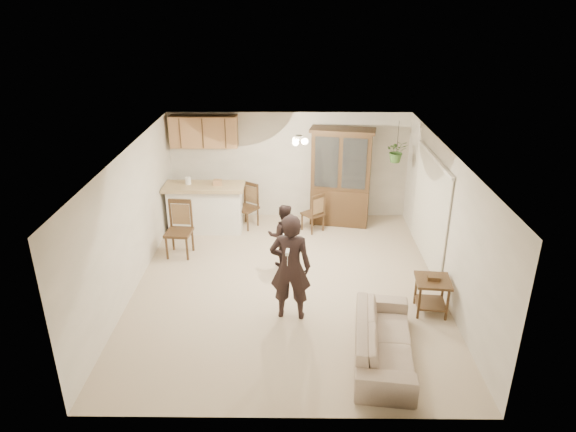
{
  "coord_description": "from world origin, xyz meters",
  "views": [
    {
      "loc": [
        0.09,
        -8.17,
        4.89
      ],
      "look_at": [
        0.01,
        0.4,
        1.2
      ],
      "focal_mm": 32.0,
      "sensor_mm": 36.0,
      "label": 1
    }
  ],
  "objects_px": {
    "adult": "(290,268)",
    "chair_bar": "(180,241)",
    "child": "(283,233)",
    "chair_hutch_right": "(313,220)",
    "chair_hutch_left": "(246,215)",
    "sofa": "(384,336)",
    "china_hutch": "(341,178)",
    "side_table": "(431,295)"
  },
  "relations": [
    {
      "from": "china_hutch",
      "to": "adult",
      "type": "bearing_deg",
      "value": -95.32
    },
    {
      "from": "child",
      "to": "chair_hutch_right",
      "type": "distance_m",
      "value": 1.77
    },
    {
      "from": "side_table",
      "to": "chair_bar",
      "type": "xyz_separation_m",
      "value": [
        -4.6,
        2.01,
        0.0
      ]
    },
    {
      "from": "chair_hutch_right",
      "to": "chair_bar",
      "type": "bearing_deg",
      "value": -15.87
    },
    {
      "from": "adult",
      "to": "chair_bar",
      "type": "xyz_separation_m",
      "value": [
        -2.26,
        2.15,
        -0.58
      ]
    },
    {
      "from": "child",
      "to": "chair_bar",
      "type": "distance_m",
      "value": 2.18
    },
    {
      "from": "adult",
      "to": "chair_hutch_right",
      "type": "distance_m",
      "value": 3.46
    },
    {
      "from": "chair_bar",
      "to": "chair_hutch_left",
      "type": "distance_m",
      "value": 1.88
    },
    {
      "from": "child",
      "to": "side_table",
      "type": "bearing_deg",
      "value": 143.74
    },
    {
      "from": "chair_bar",
      "to": "side_table",
      "type": "bearing_deg",
      "value": -18.61
    },
    {
      "from": "chair_bar",
      "to": "chair_hutch_right",
      "type": "distance_m",
      "value": 3.0
    },
    {
      "from": "china_hutch",
      "to": "side_table",
      "type": "xyz_separation_m",
      "value": [
        1.23,
        -3.67,
        -0.78
      ]
    },
    {
      "from": "sofa",
      "to": "china_hutch",
      "type": "bearing_deg",
      "value": 10.17
    },
    {
      "from": "side_table",
      "to": "chair_bar",
      "type": "distance_m",
      "value": 5.02
    },
    {
      "from": "adult",
      "to": "side_table",
      "type": "height_order",
      "value": "adult"
    },
    {
      "from": "adult",
      "to": "child",
      "type": "height_order",
      "value": "adult"
    },
    {
      "from": "child",
      "to": "chair_hutch_left",
      "type": "distance_m",
      "value": 2.05
    },
    {
      "from": "side_table",
      "to": "adult",
      "type": "bearing_deg",
      "value": -176.55
    },
    {
      "from": "sofa",
      "to": "side_table",
      "type": "distance_m",
      "value": 1.54
    },
    {
      "from": "china_hutch",
      "to": "child",
      "type": "bearing_deg",
      "value": -110.55
    },
    {
      "from": "child",
      "to": "chair_hutch_left",
      "type": "height_order",
      "value": "child"
    },
    {
      "from": "china_hutch",
      "to": "side_table",
      "type": "bearing_deg",
      "value": -60.55
    },
    {
      "from": "side_table",
      "to": "chair_hutch_right",
      "type": "bearing_deg",
      "value": 119.96
    },
    {
      "from": "chair_bar",
      "to": "sofa",
      "type": "bearing_deg",
      "value": -36.45
    },
    {
      "from": "side_table",
      "to": "chair_bar",
      "type": "height_order",
      "value": "chair_bar"
    },
    {
      "from": "china_hutch",
      "to": "chair_hutch_right",
      "type": "bearing_deg",
      "value": -133.98
    },
    {
      "from": "china_hutch",
      "to": "side_table",
      "type": "height_order",
      "value": "china_hutch"
    },
    {
      "from": "adult",
      "to": "child",
      "type": "xyz_separation_m",
      "value": [
        -0.14,
        1.76,
        -0.22
      ]
    },
    {
      "from": "china_hutch",
      "to": "side_table",
      "type": "relative_size",
      "value": 3.26
    },
    {
      "from": "chair_bar",
      "to": "chair_hutch_right",
      "type": "xyz_separation_m",
      "value": [
        2.74,
        1.22,
        -0.06
      ]
    },
    {
      "from": "chair_hutch_left",
      "to": "chair_hutch_right",
      "type": "height_order",
      "value": "chair_hutch_left"
    },
    {
      "from": "child",
      "to": "china_hutch",
      "type": "height_order",
      "value": "china_hutch"
    },
    {
      "from": "sofa",
      "to": "child",
      "type": "relative_size",
      "value": 1.39
    },
    {
      "from": "china_hutch",
      "to": "chair_hutch_left",
      "type": "distance_m",
      "value": 2.3
    },
    {
      "from": "sofa",
      "to": "adult",
      "type": "bearing_deg",
      "value": 59.77
    },
    {
      "from": "adult",
      "to": "sofa",
      "type": "bearing_deg",
      "value": 148.01
    },
    {
      "from": "adult",
      "to": "chair_bar",
      "type": "bearing_deg",
      "value": -38.11
    },
    {
      "from": "side_table",
      "to": "child",
      "type": "bearing_deg",
      "value": 146.85
    },
    {
      "from": "sofa",
      "to": "chair_bar",
      "type": "distance_m",
      "value": 4.83
    },
    {
      "from": "adult",
      "to": "china_hutch",
      "type": "bearing_deg",
      "value": -100.83
    },
    {
      "from": "child",
      "to": "chair_bar",
      "type": "relative_size",
      "value": 1.19
    },
    {
      "from": "chair_hutch_left",
      "to": "sofa",
      "type": "bearing_deg",
      "value": -28.4
    }
  ]
}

